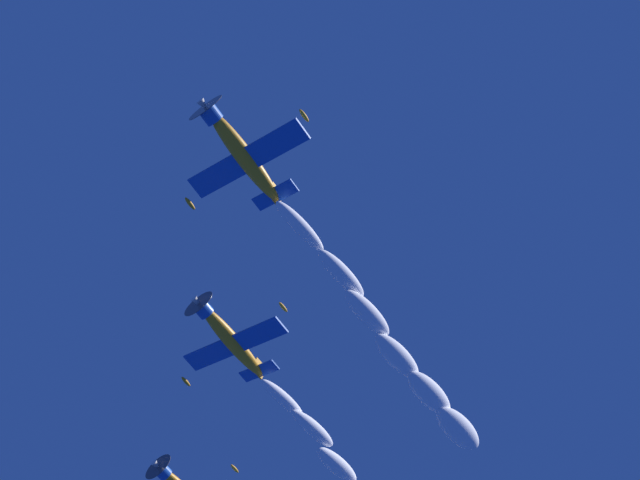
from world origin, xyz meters
The scene contains 3 objects.
airplane_lead centered at (0.67, -1.69, 55.59)m, with size 8.78×9.55×3.70m.
airplane_left_wingman centered at (14.04, 7.86, 57.21)m, with size 8.76×9.56×3.55m.
smoke_trail_lead centered at (19.71, -3.92, 53.29)m, with size 25.16×4.42×4.43m.
Camera 1 is at (-18.47, -18.36, 2.14)m, focal length 50.29 mm.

